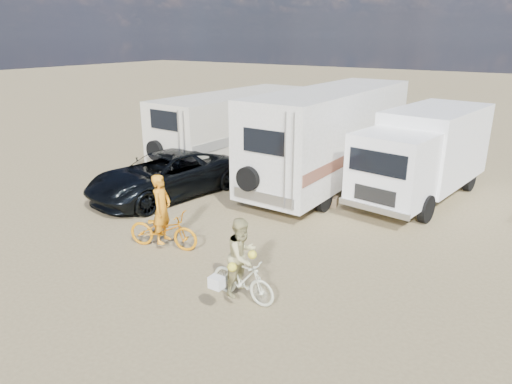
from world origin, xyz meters
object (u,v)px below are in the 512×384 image
Objects in this scene: rv_left at (234,129)px; bike_man at (163,230)px; box_truck at (422,156)px; rider_woman at (243,264)px; dark_suv at (164,175)px; bike_woman at (243,279)px; rv_main at (330,138)px; crate at (331,201)px; cooler at (281,193)px; rider_man at (162,215)px.

rv_left is 9.00m from bike_man.
box_truck is 8.87m from rider_woman.
dark_suv reaches higher than bike_woman.
rv_main reaches higher than rv_left.
rv_left is at bearing 6.82° from bike_man.
rv_left is 20.35× the size of crate.
bike_man is at bearing 75.99° from rider_woman.
rv_main reaches higher than box_truck.
bike_man is (-1.29, -7.53, -1.28)m from rv_main.
crate is (1.78, 0.28, -0.06)m from cooler.
dark_suv is 5.84m from crate.
rv_main reaches higher than rider_woman.
cooler is at bearing -170.95° from crate.
dark_suv is at bearing 58.97° from bike_woman.
rv_main is 1.62× the size of dark_suv.
box_truck is 4.97m from cooler.
rider_woman is at bearing -64.14° from cooler.
rv_main is 8.75m from rider_woman.
dark_suv is 3.45× the size of bike_woman.
rider_woman is (6.16, -4.03, 0.08)m from dark_suv.
rider_man is 5.20m from cooler.
crate is (5.33, 2.30, -0.61)m from dark_suv.
rv_left is 1.46× the size of dark_suv.
box_truck is 12.16× the size of cooler.
rider_woman is at bearing -91.19° from box_truck.
dark_suv reaches higher than crate.
rider_man is 3.37m from rider_woman.
crate is (-0.83, 6.33, -0.69)m from rider_woman.
rider_man is at bearing -94.47° from cooler.
box_truck is 9.07m from rider_man.
rider_woman is at bearing -82.56° from crate.
box_truck is at bearing -0.14° from rv_left.
rider_man is at bearing 75.99° from bike_woman.
rider_man is 1.10× the size of rider_woman.
bike_woman is 6.59m from cooler.
box_truck is at bearing 47.58° from crate.
rv_left is at bearing 39.02° from rider_woman.
rider_man reaches higher than crate.
rv_main reaches higher than dark_suv.
bike_man is at bearing -98.70° from rv_main.
box_truck reaches higher than bike_woman.
bike_man is at bearing -94.47° from cooler.
rv_main is 1.35× the size of box_truck.
bike_woman is 0.87× the size of rider_man.
rider_woman is at bearing -76.05° from rv_main.
bike_woman is at bearing 0.00° from rider_woman.
box_truck is 4.13× the size of bike_woman.
rider_man is (-4.60, -7.79, -0.59)m from box_truck.
bike_man is at bearing -37.06° from dark_suv.
box_truck reaches higher than rv_left.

